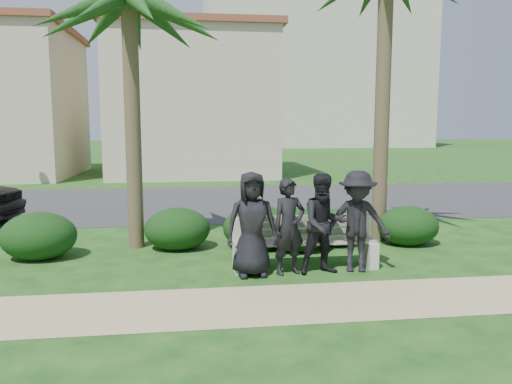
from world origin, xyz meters
TOP-DOWN VIEW (x-y plane):
  - ground at (0.00, 0.00)m, footprint 160.00×160.00m
  - footpath at (0.00, -1.80)m, footprint 30.00×1.60m
  - asphalt_street at (0.00, 8.00)m, footprint 160.00×8.00m
  - stucco_bldg_right at (-1.00, 18.00)m, footprint 8.40×8.40m
  - hotel_tower at (14.00, 55.00)m, footprint 26.00×18.00m
  - park_bench at (0.78, -0.08)m, footprint 2.52×0.60m
  - man_a at (-0.19, -0.41)m, footprint 0.90×0.62m
  - man_b at (0.44, -0.40)m, footprint 0.69×0.55m
  - man_c at (1.03, -0.46)m, footprint 0.90×0.74m
  - man_d at (1.63, -0.39)m, footprint 1.24×0.88m
  - hedge_a at (-4.06, 1.20)m, footprint 1.40×1.16m
  - hedge_b at (-1.48, 1.61)m, footprint 1.34×1.11m
  - hedge_c at (0.15, 1.44)m, footprint 1.42×1.18m
  - hedge_d at (0.91, 1.17)m, footprint 1.37×1.13m
  - hedge_e at (1.80, 1.52)m, footprint 1.22×1.01m
  - hedge_f at (3.36, 1.36)m, footprint 1.29×1.07m
  - palm_left at (-2.33, 1.88)m, footprint 3.00×3.00m

SIDE VIEW (x-z plane):
  - ground at x=0.00m, z-range 0.00..0.00m
  - footpath at x=0.00m, z-range -0.01..0.01m
  - asphalt_street at x=0.00m, z-range -0.01..0.01m
  - hedge_e at x=1.80m, z-range 0.00..0.80m
  - park_bench at x=0.78m, z-range -0.04..0.84m
  - hedge_f at x=3.36m, z-range 0.00..0.84m
  - hedge_b at x=-1.48m, z-range 0.00..0.87m
  - hedge_d at x=0.91m, z-range 0.00..0.89m
  - hedge_a at x=-4.06m, z-range 0.00..0.92m
  - hedge_c at x=0.15m, z-range 0.00..0.93m
  - man_b at x=0.44m, z-range 0.00..1.63m
  - man_c at x=1.03m, z-range 0.00..1.71m
  - man_d at x=1.63m, z-range 0.00..1.75m
  - man_a at x=-0.19m, z-range 0.00..1.76m
  - stucco_bldg_right at x=-1.00m, z-range 0.01..7.31m
  - palm_left at x=-2.33m, z-range 1.97..7.85m
  - hotel_tower at x=14.00m, z-range -5.24..32.06m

